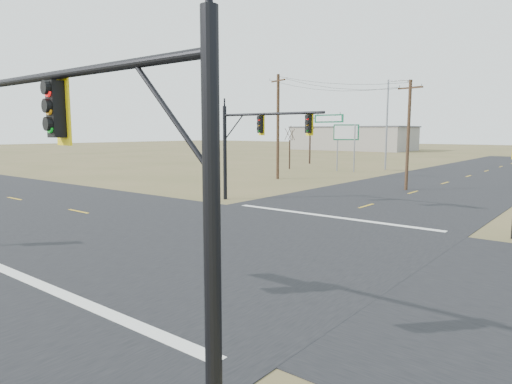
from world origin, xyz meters
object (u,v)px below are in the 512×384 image
(utility_pole_near, at_px, (408,133))
(utility_pole_far, at_px, (278,125))
(mast_arm_near, at_px, (57,133))
(mast_arm_far, at_px, (264,132))
(streetlight_c, at_px, (389,120))
(bare_tree_a, at_px, (290,133))
(bare_tree_b, at_px, (310,121))
(highway_sign, at_px, (346,138))

(utility_pole_near, relative_size, utility_pole_far, 0.85)
(utility_pole_near, xyz_separation_m, utility_pole_far, (-12.84, 0.74, 0.71))
(mast_arm_near, height_order, mast_arm_far, mast_arm_far)
(streetlight_c, relative_size, bare_tree_a, 1.90)
(utility_pole_near, bearing_deg, mast_arm_far, -110.30)
(mast_arm_far, bearing_deg, utility_pole_far, 134.86)
(mast_arm_near, xyz_separation_m, streetlight_c, (-13.25, 47.94, 1.42))
(utility_pole_far, relative_size, bare_tree_b, 1.30)
(utility_pole_far, bearing_deg, mast_arm_near, -60.98)
(mast_arm_near, relative_size, highway_sign, 1.94)
(utility_pole_near, bearing_deg, highway_sign, 133.50)
(bare_tree_a, bearing_deg, bare_tree_b, 107.02)
(utility_pole_far, distance_m, bare_tree_b, 21.59)
(utility_pole_far, distance_m, bare_tree_a, 12.12)
(mast_arm_near, bearing_deg, mast_arm_far, 120.93)
(mast_arm_far, bearing_deg, mast_arm_near, -51.28)
(mast_arm_far, distance_m, utility_pole_far, 15.46)
(streetlight_c, bearing_deg, bare_tree_b, 159.48)
(utility_pole_far, relative_size, highway_sign, 1.85)
(streetlight_c, xyz_separation_m, bare_tree_a, (-9.83, -6.29, -1.54))
(highway_sign, bearing_deg, streetlight_c, 38.93)
(utility_pole_far, distance_m, streetlight_c, 17.36)
(highway_sign, bearing_deg, utility_pole_near, -70.64)
(mast_arm_near, distance_m, utility_pole_far, 35.53)
(bare_tree_a, bearing_deg, mast_arm_far, -59.07)
(utility_pole_far, bearing_deg, bare_tree_b, 113.67)
(utility_pole_far, bearing_deg, mast_arm_far, -57.51)
(mast_arm_far, xyz_separation_m, utility_pole_near, (4.55, 12.29, -0.09))
(utility_pole_far, bearing_deg, bare_tree_a, 118.94)
(mast_arm_near, distance_m, utility_pole_near, 30.64)
(mast_arm_near, distance_m, bare_tree_b, 57.06)
(bare_tree_b, bearing_deg, streetlight_c, -12.82)
(utility_pole_near, xyz_separation_m, streetlight_c, (-8.86, 17.62, 1.53))
(bare_tree_a, xyz_separation_m, bare_tree_b, (-2.81, 9.17, 1.66))
(utility_pole_near, distance_m, bare_tree_a, 21.86)
(mast_arm_near, xyz_separation_m, utility_pole_far, (-17.23, 31.07, 0.61))
(mast_arm_near, xyz_separation_m, bare_tree_a, (-23.09, 41.65, -0.12))
(mast_arm_near, relative_size, utility_pole_near, 1.23)
(highway_sign, distance_m, bare_tree_b, 13.09)
(mast_arm_far, relative_size, streetlight_c, 0.84)
(mast_arm_near, distance_m, mast_arm_far, 20.13)
(mast_arm_far, relative_size, bare_tree_b, 1.17)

